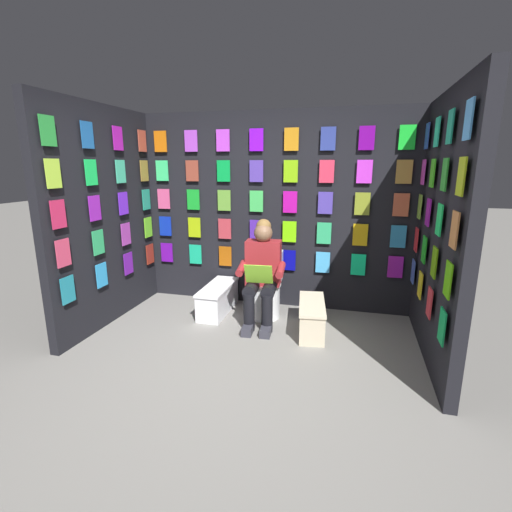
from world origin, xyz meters
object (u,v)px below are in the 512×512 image
Objects in this scene: comic_longbox_far at (312,317)px; person_reading at (262,272)px; toilet at (265,289)px; comic_longbox_near at (218,299)px.

person_reading is at bearing -19.39° from comic_longbox_far.
toilet is 0.98× the size of comic_longbox_far.
comic_longbox_far is at bearing 163.31° from person_reading.
comic_longbox_near is at bearing -20.80° from comic_longbox_far.
toilet is 0.35m from person_reading.
person_reading is (-0.02, 0.23, 0.27)m from toilet.
toilet is 0.72m from comic_longbox_far.
toilet is at bearing -173.80° from comic_longbox_near.
toilet reaches higher than comic_longbox_near.
person_reading reaches higher than toilet.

